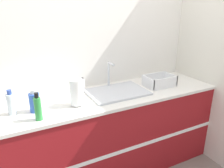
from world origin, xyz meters
The scene contains 10 objects.
wall_back centered at (0.00, 0.67, 1.30)m, with size 4.80×0.06×2.60m.
wall_right centered at (1.23, 0.32, 1.30)m, with size 0.06×2.64×2.60m.
counter_cabinet centered at (0.00, 0.32, 0.46)m, with size 2.43×0.67×0.91m.
sink centered at (0.12, 0.33, 0.93)m, with size 0.60×0.43×0.29m.
paper_towel_roll centered at (-0.34, 0.23, 1.04)m, with size 0.12×0.12×0.24m.
dish_rack centered at (0.65, 0.30, 0.96)m, with size 0.33×0.22×0.12m.
bottle_clear centered at (-0.87, 0.30, 1.01)m, with size 0.07×0.07×0.22m.
bottle_green centered at (-0.69, 0.10, 1.02)m, with size 0.06×0.06×0.23m.
bottle_blue centered at (-0.69, 0.27, 1.00)m, with size 0.09×0.09×0.20m.
soap_dispenser centered at (-0.16, 0.57, 0.97)m, with size 0.05×0.05×0.14m.
Camera 1 is at (-0.87, -1.52, 1.77)m, focal length 35.00 mm.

